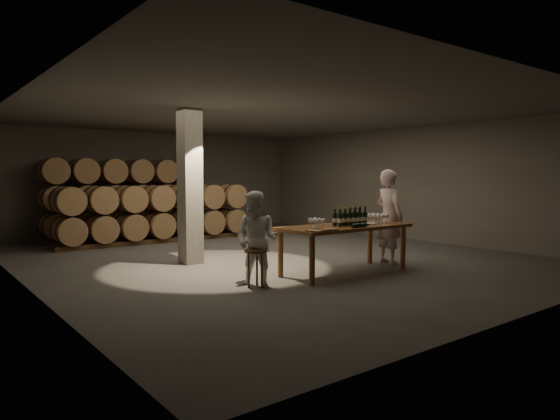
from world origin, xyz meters
TOP-DOWN VIEW (x-y plane):
  - room at (-1.80, 0.20)m, footprint 12.00×12.00m
  - tasting_table at (0.00, -2.50)m, footprint 2.60×1.10m
  - barrel_stack_back at (-1.35, 5.20)m, footprint 4.70×0.95m
  - barrel_stack_front at (-0.96, 3.80)m, footprint 5.48×0.95m
  - bottle_cluster at (0.13, -2.51)m, footprint 0.74×0.24m
  - lying_bottles at (-0.03, -2.91)m, footprint 0.45×0.08m
  - glass_cluster_left at (-0.77, -2.58)m, footprint 0.20×0.31m
  - glass_cluster_right at (0.89, -2.54)m, footprint 0.20×0.42m
  - plate at (0.58, -2.58)m, footprint 0.28×0.28m
  - notebook_near at (-0.81, -2.95)m, footprint 0.32×0.29m
  - notebook_corner at (-1.12, -2.92)m, footprint 0.28×0.31m
  - pen at (-0.74, -2.92)m, footprint 0.13×0.04m
  - stool at (-2.00, -2.47)m, footprint 0.37×0.37m
  - person_man at (1.43, -2.36)m, footprint 0.58×0.78m
  - person_woman at (-1.99, -2.48)m, footprint 0.88×0.96m

SIDE VIEW (x-z plane):
  - stool at x=-2.00m, z-range 0.20..0.82m
  - person_woman at x=-1.99m, z-range 0.00..1.58m
  - tasting_table at x=0.00m, z-range 0.35..1.25m
  - barrel_stack_front at x=-0.96m, z-range 0.04..1.61m
  - pen at x=-0.74m, z-range 0.90..0.91m
  - plate at x=0.58m, z-range 0.90..0.92m
  - notebook_corner at x=-1.12m, z-range 0.90..0.92m
  - notebook_near at x=-0.81m, z-range 0.90..0.93m
  - lying_bottles at x=-0.03m, z-range 0.90..0.98m
  - person_man at x=1.43m, z-range 0.00..1.96m
  - bottle_cluster at x=0.13m, z-range 0.85..1.20m
  - glass_cluster_left at x=-0.77m, z-range 0.94..1.13m
  - glass_cluster_right at x=0.89m, z-range 0.94..1.13m
  - barrel_stack_back at x=-1.35m, z-range 0.04..2.35m
  - room at x=-1.80m, z-range -4.40..7.60m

